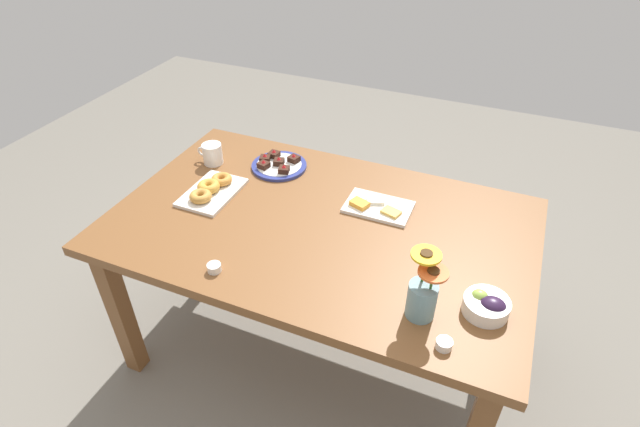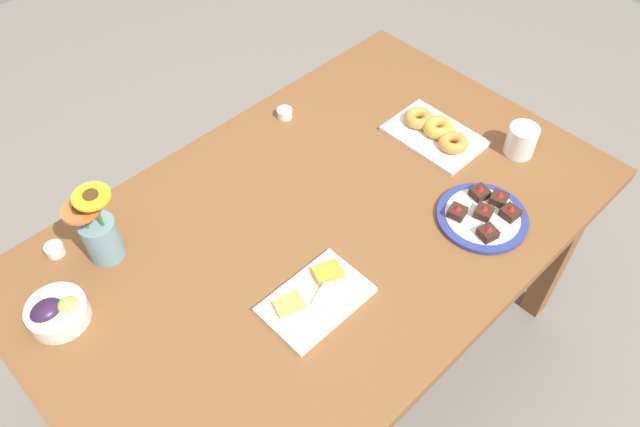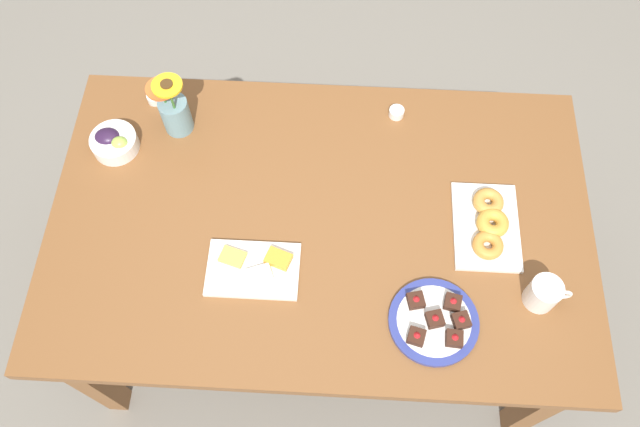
{
  "view_description": "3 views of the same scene",
  "coord_description": "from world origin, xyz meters",
  "px_view_note": "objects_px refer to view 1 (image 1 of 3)",
  "views": [
    {
      "loc": [
        -0.59,
        1.39,
        1.91
      ],
      "look_at": [
        0.0,
        0.0,
        0.78
      ],
      "focal_mm": 28.0,
      "sensor_mm": 36.0,
      "label": 1
    },
    {
      "loc": [
        -0.75,
        -0.77,
        2.03
      ],
      "look_at": [
        0.0,
        0.0,
        0.78
      ],
      "focal_mm": 35.0,
      "sensor_mm": 36.0,
      "label": 2
    },
    {
      "loc": [
        0.04,
        -0.82,
        2.38
      ],
      "look_at": [
        0.0,
        0.0,
        0.78
      ],
      "focal_mm": 35.0,
      "sensor_mm": 36.0,
      "label": 3
    }
  ],
  "objects_px": {
    "cheese_platter": "(377,207)",
    "jam_cup_berry": "(214,267)",
    "flower_vase": "(423,296)",
    "coffee_mug": "(212,154)",
    "dessert_plate": "(279,165)",
    "jam_cup_honey": "(444,344)",
    "dining_table": "(320,239)",
    "croissant_platter": "(211,190)",
    "grape_bowl": "(487,305)"
  },
  "relations": [
    {
      "from": "grape_bowl",
      "to": "flower_vase",
      "type": "height_order",
      "value": "flower_vase"
    },
    {
      "from": "dessert_plate",
      "to": "croissant_platter",
      "type": "bearing_deg",
      "value": 61.32
    },
    {
      "from": "cheese_platter",
      "to": "flower_vase",
      "type": "height_order",
      "value": "flower_vase"
    },
    {
      "from": "croissant_platter",
      "to": "dessert_plate",
      "type": "height_order",
      "value": "dessert_plate"
    },
    {
      "from": "flower_vase",
      "to": "jam_cup_berry",
      "type": "bearing_deg",
      "value": 6.86
    },
    {
      "from": "jam_cup_berry",
      "to": "dessert_plate",
      "type": "bearing_deg",
      "value": -81.57
    },
    {
      "from": "grape_bowl",
      "to": "dessert_plate",
      "type": "xyz_separation_m",
      "value": [
        0.98,
        -0.51,
        -0.02
      ]
    },
    {
      "from": "coffee_mug",
      "to": "flower_vase",
      "type": "relative_size",
      "value": 0.52
    },
    {
      "from": "cheese_platter",
      "to": "jam_cup_berry",
      "type": "xyz_separation_m",
      "value": [
        0.4,
        0.56,
        0.01
      ]
    },
    {
      "from": "croissant_platter",
      "to": "flower_vase",
      "type": "relative_size",
      "value": 1.19
    },
    {
      "from": "coffee_mug",
      "to": "flower_vase",
      "type": "distance_m",
      "value": 1.2
    },
    {
      "from": "jam_cup_berry",
      "to": "flower_vase",
      "type": "height_order",
      "value": "flower_vase"
    },
    {
      "from": "cheese_platter",
      "to": "flower_vase",
      "type": "relative_size",
      "value": 1.1
    },
    {
      "from": "coffee_mug",
      "to": "jam_cup_berry",
      "type": "distance_m",
      "value": 0.72
    },
    {
      "from": "coffee_mug",
      "to": "cheese_platter",
      "type": "relative_size",
      "value": 0.47
    },
    {
      "from": "jam_cup_berry",
      "to": "flower_vase",
      "type": "relative_size",
      "value": 0.2
    },
    {
      "from": "flower_vase",
      "to": "cheese_platter",
      "type": "bearing_deg",
      "value": -58.67
    },
    {
      "from": "grape_bowl",
      "to": "dessert_plate",
      "type": "relative_size",
      "value": 0.58
    },
    {
      "from": "jam_cup_honey",
      "to": "jam_cup_berry",
      "type": "xyz_separation_m",
      "value": [
        0.78,
        -0.01,
        0.0
      ]
    },
    {
      "from": "cheese_platter",
      "to": "dessert_plate",
      "type": "distance_m",
      "value": 0.52
    },
    {
      "from": "grape_bowl",
      "to": "cheese_platter",
      "type": "distance_m",
      "value": 0.61
    },
    {
      "from": "grape_bowl",
      "to": "croissant_platter",
      "type": "distance_m",
      "value": 1.16
    },
    {
      "from": "jam_cup_honey",
      "to": "flower_vase",
      "type": "xyz_separation_m",
      "value": [
        0.09,
        -0.1,
        0.07
      ]
    },
    {
      "from": "cheese_platter",
      "to": "dessert_plate",
      "type": "height_order",
      "value": "dessert_plate"
    },
    {
      "from": "dining_table",
      "to": "jam_cup_honey",
      "type": "distance_m",
      "value": 0.7
    },
    {
      "from": "dining_table",
      "to": "grape_bowl",
      "type": "bearing_deg",
      "value": 161.34
    },
    {
      "from": "dining_table",
      "to": "cheese_platter",
      "type": "bearing_deg",
      "value": -136.35
    },
    {
      "from": "coffee_mug",
      "to": "jam_cup_berry",
      "type": "height_order",
      "value": "coffee_mug"
    },
    {
      "from": "coffee_mug",
      "to": "jam_cup_honey",
      "type": "relative_size",
      "value": 2.55
    },
    {
      "from": "dining_table",
      "to": "cheese_platter",
      "type": "distance_m",
      "value": 0.26
    },
    {
      "from": "dining_table",
      "to": "jam_cup_honey",
      "type": "relative_size",
      "value": 33.33
    },
    {
      "from": "jam_cup_honey",
      "to": "jam_cup_berry",
      "type": "bearing_deg",
      "value": -1.09
    },
    {
      "from": "croissant_platter",
      "to": "jam_cup_honey",
      "type": "height_order",
      "value": "croissant_platter"
    },
    {
      "from": "dining_table",
      "to": "flower_vase",
      "type": "distance_m",
      "value": 0.58
    },
    {
      "from": "grape_bowl",
      "to": "cheese_platter",
      "type": "height_order",
      "value": "grape_bowl"
    },
    {
      "from": "dining_table",
      "to": "jam_cup_berry",
      "type": "relative_size",
      "value": 33.33
    },
    {
      "from": "croissant_platter",
      "to": "flower_vase",
      "type": "distance_m",
      "value": 1.0
    },
    {
      "from": "cheese_platter",
      "to": "dining_table",
      "type": "bearing_deg",
      "value": 43.65
    },
    {
      "from": "croissant_platter",
      "to": "jam_cup_honey",
      "type": "relative_size",
      "value": 5.83
    },
    {
      "from": "grape_bowl",
      "to": "dining_table",
      "type": "bearing_deg",
      "value": -18.66
    },
    {
      "from": "jam_cup_honey",
      "to": "flower_vase",
      "type": "height_order",
      "value": "flower_vase"
    },
    {
      "from": "jam_cup_berry",
      "to": "dessert_plate",
      "type": "relative_size",
      "value": 0.2
    },
    {
      "from": "jam_cup_berry",
      "to": "flower_vase",
      "type": "xyz_separation_m",
      "value": [
        -0.69,
        -0.08,
        0.07
      ]
    },
    {
      "from": "coffee_mug",
      "to": "flower_vase",
      "type": "height_order",
      "value": "flower_vase"
    },
    {
      "from": "dining_table",
      "to": "croissant_platter",
      "type": "xyz_separation_m",
      "value": [
        0.49,
        0.0,
        0.11
      ]
    },
    {
      "from": "dining_table",
      "to": "jam_cup_berry",
      "type": "xyz_separation_m",
      "value": [
        0.22,
        0.39,
        0.1
      ]
    },
    {
      "from": "dessert_plate",
      "to": "jam_cup_honey",
      "type": "bearing_deg",
      "value": 141.67
    },
    {
      "from": "coffee_mug",
      "to": "jam_cup_berry",
      "type": "bearing_deg",
      "value": 122.98
    },
    {
      "from": "coffee_mug",
      "to": "dessert_plate",
      "type": "height_order",
      "value": "coffee_mug"
    },
    {
      "from": "coffee_mug",
      "to": "croissant_platter",
      "type": "xyz_separation_m",
      "value": [
        -0.13,
        0.21,
        -0.03
      ]
    }
  ]
}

